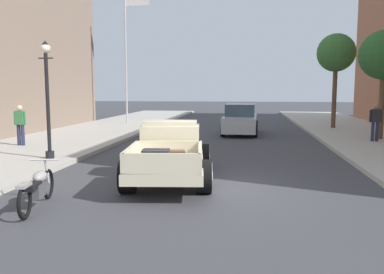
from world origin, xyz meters
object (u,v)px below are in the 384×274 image
Objects in this scene: pedestrian_sidewalk_left at (20,123)px; pedestrian_sidewalk_right at (375,120)px; hotrod_truck_cream at (171,151)px; motorcycle_parked at (37,187)px; street_tree_third at (336,54)px; street_tree_second at (384,56)px; flagpole at (129,40)px; street_lamp_near at (47,91)px; car_background_silver at (240,120)px.

pedestrian_sidewalk_left is 1.00× the size of pedestrian_sidewalk_right.
pedestrian_sidewalk_right is (7.68, 7.84, 0.33)m from hotrod_truck_cream.
street_tree_third is (9.39, 17.24, 4.08)m from motorcycle_parked.
pedestrian_sidewalk_left reaches higher than motorcycle_parked.
flagpole is at bearing 152.82° from street_tree_second.
motorcycle_parked is 0.23× the size of flagpole.
pedestrian_sidewalk_left is 0.18× the size of flagpole.
street_lamp_near is at bearing -133.18° from street_tree_third.
street_tree_second reaches higher than hotrod_truck_cream.
hotrod_truck_cream is 3.82m from motorcycle_parked.
pedestrian_sidewalk_left is at bearing 134.27° from street_lamp_near.
pedestrian_sidewalk_left is 16.18m from street_tree_second.
hotrod_truck_cream is 0.91× the size of street_tree_third.
pedestrian_sidewalk_left is at bearing -95.67° from flagpole.
pedestrian_sidewalk_left reaches higher than hotrod_truck_cream.
hotrod_truck_cream is 5.02m from street_lamp_near.
car_background_silver is 2.64× the size of pedestrian_sidewalk_left.
motorcycle_parked is 5.68m from street_lamp_near.
car_background_silver is at bearing 37.08° from pedestrian_sidewalk_left.
motorcycle_parked is 9.07m from pedestrian_sidewalk_left.
street_tree_second is (10.39, 11.93, 3.52)m from motorcycle_parked.
car_background_silver is at bearing 160.25° from street_tree_second.
hotrod_truck_cream is 17.87m from flagpole.
pedestrian_sidewalk_left is (-8.82, -6.67, 0.32)m from car_background_silver.
motorcycle_parked is at bearing -78.88° from flagpole.
car_background_silver reaches higher than motorcycle_parked.
flagpole is at bearing 84.33° from pedestrian_sidewalk_left.
street_tree_second reaches higher than pedestrian_sidewalk_left.
street_lamp_near is at bearing -123.09° from car_background_silver.
flagpole reaches higher than street_tree_second.
pedestrian_sidewalk_right is 0.33× the size of street_tree_second.
street_tree_second reaches higher than motorcycle_parked.
pedestrian_sidewalk_right is at bearing 47.99° from motorcycle_parked.
street_lamp_near reaches higher than pedestrian_sidewalk_right.
street_lamp_near is 0.42× the size of flagpole.
pedestrian_sidewalk_right is (5.97, -3.31, 0.32)m from car_background_silver.
street_tree_third is at bearing 61.43° from motorcycle_parked.
car_background_silver reaches higher than hotrod_truck_cream.
street_tree_second is at bearing 29.29° from street_lamp_near.
street_lamp_near is at bearing 114.87° from motorcycle_parked.
hotrod_truck_cream is 0.55× the size of flagpole.
flagpole is at bearing 110.33° from hotrod_truck_cream.
pedestrian_sidewalk_left is at bearing -142.92° from car_background_silver.
street_tree_third reaches higher than pedestrian_sidewalk_right.
street_tree_third is at bearing 100.66° from street_tree_second.
pedestrian_sidewalk_left is 12.57m from flagpole.
hotrod_truck_cream is 1.32× the size of street_lamp_near.
pedestrian_sidewalk_right reaches higher than car_background_silver.
street_tree_second is at bearing 15.81° from pedestrian_sidewalk_left.
street_tree_second is at bearing -19.75° from car_background_silver.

